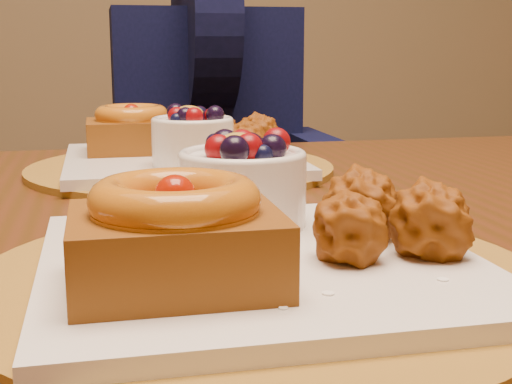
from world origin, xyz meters
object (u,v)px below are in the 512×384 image
at_px(dining_table, 209,287).
at_px(chair_far, 221,221).
at_px(place_setting_far, 179,151).
at_px(diner, 205,93).
at_px(place_setting_near, 252,241).

distance_m(dining_table, chair_far, 0.98).
xyz_separation_m(place_setting_far, diner, (0.13, 0.62, 0.03)).
height_order(place_setting_far, chair_far, chair_far).
bearing_deg(place_setting_far, chair_far, 76.34).
height_order(place_setting_near, diner, diner).
distance_m(dining_table, place_setting_far, 0.24).
distance_m(place_setting_far, chair_far, 0.80).
xyz_separation_m(place_setting_near, chair_far, (0.18, 1.16, -0.28)).
bearing_deg(diner, place_setting_far, -78.91).
distance_m(place_setting_near, diner, 1.05).
distance_m(chair_far, diner, 0.33).
relative_size(place_setting_near, diner, 0.50).
height_order(dining_table, place_setting_near, place_setting_near).
xyz_separation_m(dining_table, place_setting_near, (-0.00, -0.21, 0.11)).
height_order(place_setting_far, diner, diner).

